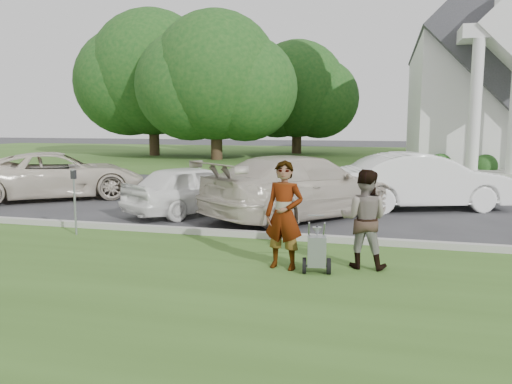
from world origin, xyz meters
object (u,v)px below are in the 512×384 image
at_px(tree_far, 152,79).
at_px(striping_cart, 317,252).
at_px(car_c, 303,187).
at_px(church, 495,63).
at_px(tree_left, 216,82).
at_px(car_d, 423,181).
at_px(person_right, 364,220).
at_px(car_b, 194,189).
at_px(tree_back, 297,94).
at_px(person_left, 284,216).
at_px(parking_meter_near, 74,194).
at_px(car_a, 58,175).

relative_size(tree_far, striping_cart, 12.12).
bearing_deg(tree_far, car_c, -55.72).
xyz_separation_m(church, striping_cart, (-7.11, -24.77, -5.57)).
xyz_separation_m(tree_left, car_d, (12.01, -16.66, -4.30)).
height_order(person_right, car_b, person_right).
bearing_deg(car_d, person_right, 147.64).
distance_m(tree_back, person_left, 32.18).
xyz_separation_m(tree_left, car_c, (8.88, -18.84, -4.29)).
distance_m(parking_meter_near, car_a, 6.01).
bearing_deg(tree_back, church, -27.85).
height_order(parking_meter_near, car_c, car_c).
distance_m(church, person_right, 25.57).
bearing_deg(car_d, tree_far, 22.24).
distance_m(tree_far, car_d, 27.11).
bearing_deg(parking_meter_near, car_a, 129.37).
distance_m(tree_back, car_a, 26.03).
xyz_separation_m(tree_far, car_b, (11.88, -21.91, -5.02)).
relative_size(tree_back, car_b, 2.42).
bearing_deg(person_left, person_right, 26.45).
height_order(person_left, parking_meter_near, person_left).
bearing_deg(car_c, striping_cart, 140.58).
height_order(tree_left, person_left, tree_left).
xyz_separation_m(tree_back, person_right, (6.63, -31.10, -3.88)).
bearing_deg(church, person_right, -104.76).
height_order(person_left, car_a, person_left).
xyz_separation_m(car_a, car_b, (5.33, -1.42, -0.09)).
distance_m(striping_cart, car_a, 11.20).
bearing_deg(church, car_c, -112.16).
bearing_deg(car_c, tree_back, -41.13).
relative_size(tree_far, parking_meter_near, 7.96).
bearing_deg(person_right, tree_left, -60.86).
relative_size(tree_far, person_left, 6.34).
bearing_deg(car_c, car_d, -106.59).
distance_m(parking_meter_near, car_b, 3.58).
height_order(striping_cart, car_b, car_b).
bearing_deg(tree_back, car_b, -86.00).
relative_size(car_a, car_c, 0.97).
bearing_deg(tree_far, church, -4.66).
relative_size(person_right, car_b, 0.43).
relative_size(church, parking_meter_near, 16.48).
bearing_deg(church, tree_left, -176.21).
height_order(person_right, car_c, person_right).
distance_m(tree_left, parking_meter_near, 22.96).
bearing_deg(person_left, church, 82.02).
xyz_separation_m(striping_cart, car_c, (-1.02, 4.81, 0.45)).
xyz_separation_m(parking_meter_near, car_d, (7.64, 5.49, -0.11)).
bearing_deg(tree_left, car_c, -64.75).
relative_size(car_b, car_c, 0.70).
xyz_separation_m(parking_meter_near, car_c, (4.51, 3.31, -0.10)).
distance_m(tree_left, car_b, 20.30).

